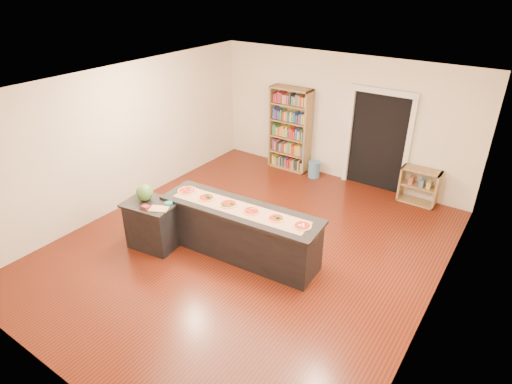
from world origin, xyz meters
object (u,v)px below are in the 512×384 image
Objects in this scene: kitchen_island at (240,232)px; side_counter at (153,224)px; bookshelf at (290,129)px; watermelon at (145,193)px; low_shelf at (419,186)px; waste_bin at (314,169)px.

side_counter is at bearing -159.52° from kitchen_island.
bookshelf reaches higher than watermelon.
bookshelf is 3.15m from low_shelf.
kitchen_island reaches higher than low_shelf.
low_shelf is at bearing 57.38° from kitchen_island.
kitchen_island is 3.76m from bookshelf.
low_shelf is 2.63× the size of watermelon.
side_counter is at bearing -128.52° from low_shelf.
kitchen_island is at bearing 16.32° from side_counter.
bookshelf is 6.84× the size of watermelon.
kitchen_island is at bearing -71.95° from bookshelf.
bookshelf is 5.03× the size of waste_bin.
watermelon is (-3.47, -4.17, 0.62)m from low_shelf.
low_shelf is at bearing 43.26° from side_counter.
bookshelf reaches higher than side_counter.
waste_bin is 1.36× the size of watermelon.
watermelon is at bearing 161.70° from side_counter.
low_shelf is 5.46m from watermelon.
low_shelf is at bearing 2.86° from waste_bin.
side_counter is at bearing -93.43° from bookshelf.
watermelon is at bearing -129.75° from low_shelf.
side_counter is at bearing -10.08° from watermelon.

